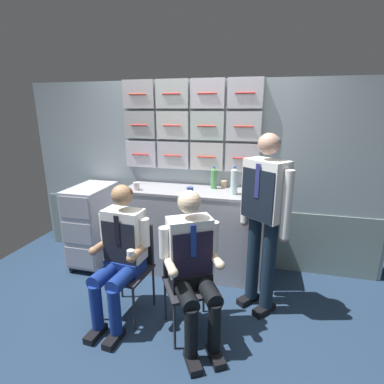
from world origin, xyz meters
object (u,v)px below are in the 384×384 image
(crew_member_right, at_px, (193,262))
(espresso_cup_small, at_px, (224,184))
(water_bottle_blue_cap, at_px, (214,178))
(crew_member_standing, at_px, (264,210))
(folding_chair_right, at_px, (187,271))
(folding_chair_left, at_px, (131,258))
(crew_member_left, at_px, (120,250))
(service_trolley, at_px, (93,223))

(crew_member_right, height_order, espresso_cup_small, crew_member_right)
(crew_member_right, height_order, water_bottle_blue_cap, crew_member_right)
(crew_member_standing, distance_m, water_bottle_blue_cap, 0.84)
(crew_member_right, relative_size, espresso_cup_small, 16.21)
(folding_chair_right, distance_m, water_bottle_blue_cap, 1.16)
(folding_chair_left, distance_m, crew_member_left, 0.23)
(service_trolley, height_order, crew_member_right, crew_member_right)
(water_bottle_blue_cap, xyz_separation_m, espresso_cup_small, (0.11, 0.07, -0.08))
(crew_member_left, relative_size, crew_member_right, 0.99)
(crew_member_left, height_order, folding_chair_right, crew_member_left)
(folding_chair_right, bearing_deg, water_bottle_blue_cap, 87.42)
(folding_chair_right, height_order, water_bottle_blue_cap, water_bottle_blue_cap)
(folding_chair_left, distance_m, crew_member_right, 0.70)
(service_trolley, bearing_deg, folding_chair_right, -28.86)
(service_trolley, distance_m, folding_chair_right, 1.57)
(folding_chair_left, xyz_separation_m, crew_member_right, (0.64, -0.23, 0.17))
(crew_member_left, xyz_separation_m, crew_member_right, (0.66, -0.06, 0.01))
(water_bottle_blue_cap, bearing_deg, espresso_cup_small, 33.29)
(folding_chair_left, bearing_deg, crew_member_right, -19.27)
(service_trolley, distance_m, crew_member_right, 1.71)
(crew_member_left, distance_m, espresso_cup_small, 1.40)
(service_trolley, distance_m, folding_chair_left, 1.05)
(folding_chair_right, xyz_separation_m, crew_member_standing, (0.60, 0.37, 0.47))
(service_trolley, relative_size, water_bottle_blue_cap, 3.85)
(folding_chair_left, distance_m, espresso_cup_small, 1.32)
(crew_member_standing, height_order, water_bottle_blue_cap, crew_member_standing)
(folding_chair_left, bearing_deg, service_trolley, 140.41)
(service_trolley, relative_size, crew_member_right, 0.78)
(crew_member_right, distance_m, espresso_cup_small, 1.25)
(folding_chair_right, xyz_separation_m, water_bottle_blue_cap, (0.04, 0.99, 0.59))
(crew_member_left, xyz_separation_m, espresso_cup_small, (0.73, 1.14, 0.35))
(crew_member_left, height_order, espresso_cup_small, crew_member_left)
(service_trolley, bearing_deg, crew_member_standing, -10.92)
(folding_chair_right, distance_m, crew_member_standing, 0.85)
(service_trolley, xyz_separation_m, crew_member_left, (0.79, -0.83, 0.15))
(folding_chair_right, height_order, espresso_cup_small, espresso_cup_small)
(crew_member_right, bearing_deg, folding_chair_left, 160.73)
(crew_member_right, bearing_deg, crew_member_left, 174.44)
(water_bottle_blue_cap, bearing_deg, crew_member_left, -120.27)
(service_trolley, bearing_deg, crew_member_left, -46.30)
(water_bottle_blue_cap, height_order, espresso_cup_small, water_bottle_blue_cap)
(folding_chair_right, bearing_deg, crew_member_left, -172.71)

